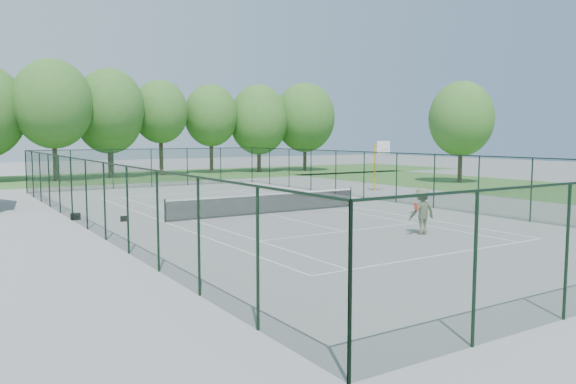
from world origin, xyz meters
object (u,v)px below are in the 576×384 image
object	(u,v)px
basketball_goal	(379,156)
sports_bag_a	(76,217)
tennis_net	(267,203)
tennis_player	(422,211)

from	to	relation	value
basketball_goal	sports_bag_a	xyz separation A→B (m)	(-21.74, -2.87, -2.41)
tennis_net	basketball_goal	xyz separation A→B (m)	(12.89, 5.91, 1.99)
tennis_net	basketball_goal	size ratio (longest dim) A/B	3.04
basketball_goal	tennis_player	world-z (taller)	basketball_goal
tennis_player	sports_bag_a	bearing A→B (deg)	133.56
tennis_net	sports_bag_a	size ratio (longest dim) A/B	27.23
sports_bag_a	tennis_player	size ratio (longest dim) A/B	0.21
basketball_goal	sports_bag_a	bearing A→B (deg)	-172.49
basketball_goal	tennis_player	xyz separation A→B (m)	(-10.63, -14.55, -1.62)
tennis_net	sports_bag_a	xyz separation A→B (m)	(-8.86, 3.04, -0.41)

